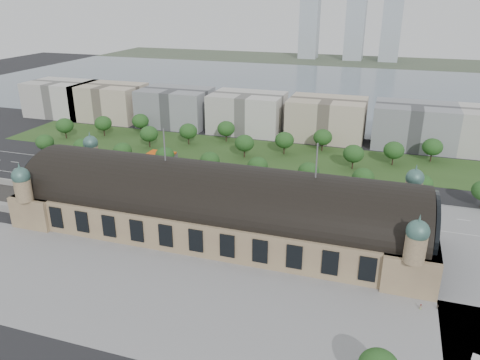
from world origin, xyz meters
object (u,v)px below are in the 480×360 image
(traffic_car_6, at_px, (410,218))
(parked_car_6, at_px, (182,196))
(traffic_car_2, at_px, (146,183))
(parked_car_5, at_px, (149,190))
(traffic_car_5, at_px, (358,203))
(traffic_car_3, at_px, (165,177))
(parked_car_3, at_px, (151,194))
(parked_car_1, at_px, (115,186))
(bus_mid, at_px, (260,199))
(parked_car_4, at_px, (180,195))
(pedestrian_0, at_px, (421,307))
(traffic_car_1, at_px, (58,167))
(bus_west, at_px, (248,199))
(parked_car_0, at_px, (115,189))
(traffic_car_4, at_px, (292,197))
(petrol_station, at_px, (166,155))
(parked_car_2, at_px, (87,183))
(traffic_car_0, at_px, (17,169))
(pedestrian_2, at_px, (437,306))
(bus_east, at_px, (336,211))

(traffic_car_6, height_order, parked_car_6, traffic_car_6)
(traffic_car_2, xyz_separation_m, parked_car_5, (5.33, -6.62, 0.04))
(traffic_car_2, relative_size, traffic_car_5, 1.10)
(traffic_car_3, distance_m, parked_car_3, 21.46)
(traffic_car_5, bearing_deg, parked_car_1, 98.97)
(parked_car_3, height_order, bus_mid, bus_mid)
(parked_car_4, bearing_deg, parked_car_6, 14.81)
(traffic_car_3, distance_m, pedestrian_0, 132.00)
(traffic_car_1, height_order, bus_west, bus_west)
(parked_car_0, distance_m, parked_car_4, 30.59)
(pedestrian_0, bearing_deg, traffic_car_5, 106.39)
(traffic_car_3, relative_size, traffic_car_5, 1.19)
(traffic_car_4, distance_m, traffic_car_6, 48.35)
(traffic_car_5, height_order, parked_car_6, traffic_car_5)
(traffic_car_6, xyz_separation_m, parked_car_6, (-93.78, -7.79, -0.03))
(petrol_station, distance_m, traffic_car_6, 126.45)
(petrol_station, distance_m, parked_car_2, 45.93)
(traffic_car_0, distance_m, traffic_car_3, 76.33)
(parked_car_6, bearing_deg, traffic_car_5, 65.81)
(parked_car_0, bearing_deg, parked_car_1, 178.15)
(traffic_car_4, bearing_deg, traffic_car_3, -100.54)
(traffic_car_1, bearing_deg, parked_car_3, -106.37)
(traffic_car_4, xyz_separation_m, parked_car_2, (-93.78, -13.27, -0.08))
(parked_car_2, relative_size, pedestrian_2, 2.94)
(petrol_station, xyz_separation_m, bus_west, (57.15, -38.28, -1.24))
(traffic_car_0, height_order, traffic_car_2, traffic_car_0)
(bus_mid, bearing_deg, traffic_car_4, -47.45)
(traffic_car_1, bearing_deg, traffic_car_4, -91.36)
(traffic_car_5, height_order, parked_car_1, parked_car_1)
(traffic_car_3, bearing_deg, traffic_car_5, -96.05)
(parked_car_0, height_order, bus_mid, bus_mid)
(parked_car_1, height_order, parked_car_6, parked_car_1)
(traffic_car_2, height_order, bus_mid, bus_mid)
(traffic_car_1, xyz_separation_m, bus_east, (140.50, -10.88, 0.99))
(parked_car_6, xyz_separation_m, pedestrian_0, (96.15, -50.04, 0.12))
(pedestrian_2, bearing_deg, traffic_car_0, 26.85)
(traffic_car_4, relative_size, pedestrian_0, 2.56)
(traffic_car_4, height_order, traffic_car_5, traffic_car_5)
(traffic_car_4, xyz_separation_m, traffic_car_6, (48.03, -5.53, 0.01))
(pedestrian_2, bearing_deg, bus_west, 6.57)
(parked_car_2, height_order, bus_west, bus_west)
(traffic_car_3, xyz_separation_m, bus_west, (45.89, -15.12, 0.91))
(parked_car_6, bearing_deg, parked_car_3, -114.01)
(parked_car_6, distance_m, pedestrian_2, 111.61)
(traffic_car_4, distance_m, parked_car_4, 48.50)
(petrol_station, relative_size, parked_car_1, 2.43)
(traffic_car_3, bearing_deg, bus_west, -112.98)
(traffic_car_4, relative_size, bus_west, 0.35)
(pedestrian_2, bearing_deg, parked_car_4, 16.36)
(bus_mid, bearing_deg, traffic_car_0, 95.48)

